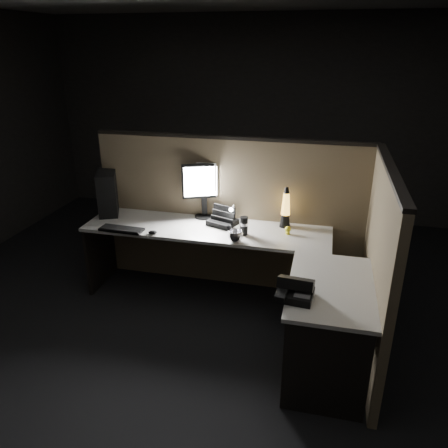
% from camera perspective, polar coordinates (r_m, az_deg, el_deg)
% --- Properties ---
extents(floor, '(6.00, 6.00, 0.00)m').
position_cam_1_polar(floor, '(3.90, -2.42, -14.03)').
color(floor, black).
rests_on(floor, ground).
extents(room_shell, '(6.00, 6.00, 6.00)m').
position_cam_1_polar(room_shell, '(3.21, -2.90, 9.88)').
color(room_shell, silver).
rests_on(room_shell, ground).
extents(partition_back, '(2.66, 0.06, 1.50)m').
position_cam_1_polar(partition_back, '(4.33, 0.76, 1.23)').
color(partition_back, brown).
rests_on(partition_back, ground).
extents(partition_right, '(0.06, 1.66, 1.50)m').
position_cam_1_polar(partition_right, '(3.51, 19.33, -5.47)').
color(partition_right, brown).
rests_on(partition_right, ground).
extents(desk, '(2.60, 1.60, 0.73)m').
position_cam_1_polar(desk, '(3.76, 1.12, -5.05)').
color(desk, '#BBB8B1').
rests_on(desk, ground).
extents(pc_tower, '(0.33, 0.44, 0.42)m').
position_cam_1_polar(pc_tower, '(4.54, -14.96, 4.01)').
color(pc_tower, black).
rests_on(pc_tower, desk).
extents(monitor, '(0.40, 0.20, 0.54)m').
position_cam_1_polar(monitor, '(4.23, -2.66, 5.06)').
color(monitor, black).
rests_on(monitor, desk).
extents(keyboard, '(0.41, 0.15, 0.02)m').
position_cam_1_polar(keyboard, '(4.12, -13.23, -0.70)').
color(keyboard, black).
rests_on(keyboard, desk).
extents(mouse, '(0.09, 0.07, 0.03)m').
position_cam_1_polar(mouse, '(3.99, -9.30, -1.08)').
color(mouse, black).
rests_on(mouse, desk).
extents(clip_lamp, '(0.04, 0.16, 0.20)m').
position_cam_1_polar(clip_lamp, '(4.08, 1.11, 1.34)').
color(clip_lamp, white).
rests_on(clip_lamp, desk).
extents(organizer, '(0.30, 0.29, 0.19)m').
position_cam_1_polar(organizer, '(4.14, -0.14, 0.52)').
color(organizer, black).
rests_on(organizer, desk).
extents(lava_lamp, '(0.10, 0.10, 0.39)m').
position_cam_1_polar(lava_lamp, '(4.08, 8.05, 1.76)').
color(lava_lamp, black).
rests_on(lava_lamp, desk).
extents(travel_mug, '(0.08, 0.08, 0.17)m').
position_cam_1_polar(travel_mug, '(3.90, 2.62, -0.24)').
color(travel_mug, black).
rests_on(travel_mug, desk).
extents(steel_mug, '(0.14, 0.14, 0.10)m').
position_cam_1_polar(steel_mug, '(3.77, 1.52, -1.63)').
color(steel_mug, silver).
rests_on(steel_mug, desk).
extents(figurine, '(0.06, 0.06, 0.06)m').
position_cam_1_polar(figurine, '(3.96, 8.35, -0.67)').
color(figurine, yellow).
rests_on(figurine, desk).
extents(pinned_paper, '(0.20, 0.00, 0.28)m').
position_cam_1_polar(pinned_paper, '(4.23, -2.32, 6.15)').
color(pinned_paper, white).
rests_on(pinned_paper, partition_back).
extents(desk_phone, '(0.26, 0.27, 0.14)m').
position_cam_1_polar(desk_phone, '(3.01, 9.20, -8.49)').
color(desk_phone, black).
rests_on(desk_phone, desk).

